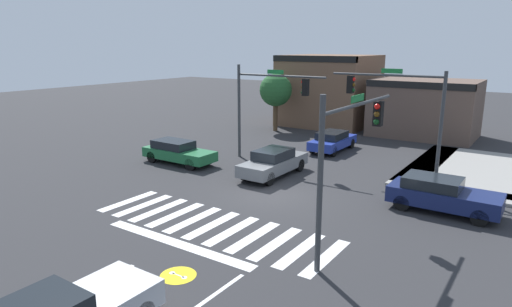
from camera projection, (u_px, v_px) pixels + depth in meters
ground_plane at (272, 194)px, 21.15m from camera, size 120.00×120.00×0.00m
crosswalk_near at (212, 225)px, 17.53m from camera, size 10.37×3.15×0.01m
bike_detector_marking at (178, 275)px, 13.69m from camera, size 1.14×1.14×0.01m
curb_corner_northeast at (496, 175)px, 24.06m from camera, size 10.00×10.60×0.15m
storefront_row at (361, 96)px, 37.63m from camera, size 16.08×7.02×6.14m
traffic_signal_northeast at (398, 102)px, 22.83m from camera, size 5.96×0.32×5.78m
traffic_signal_northwest at (267, 96)px, 26.37m from camera, size 5.98×0.32×5.82m
traffic_signal_southeast at (350, 141)px, 14.87m from camera, size 0.32×6.06×5.57m
car_green at (178, 152)px, 26.59m from camera, size 4.64×1.70×1.38m
car_navy at (441, 194)px, 18.83m from camera, size 4.48×1.87×1.46m
car_gray at (273, 162)px, 24.05m from camera, size 1.74×4.73×1.48m
car_blue at (332, 141)px, 29.78m from camera, size 1.70×4.32×1.34m
roadside_tree at (276, 90)px, 36.24m from camera, size 2.67×2.67×4.73m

